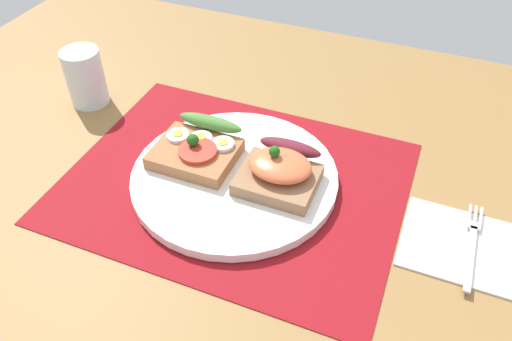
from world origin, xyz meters
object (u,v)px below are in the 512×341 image
sandwich_egg_tomato (198,147)px  drinking_glass (85,77)px  fork (472,243)px  napkin (466,246)px  plate (235,177)px  sandwich_salmon (280,170)px

sandwich_egg_tomato → drinking_glass: (-22.58, 6.97, 1.45)cm
fork → drinking_glass: size_ratio=1.51×
sandwich_egg_tomato → fork: size_ratio=0.79×
napkin → drinking_glass: 58.18cm
fork → napkin: bearing=-145.3°
napkin → fork: bearing=34.7°
plate → sandwich_egg_tomato: (-5.85, 1.44, 2.01)cm
napkin → sandwich_salmon: bearing=177.8°
fork → sandwich_egg_tomato: bearing=178.1°
plate → fork: 29.48cm
sandwich_salmon → drinking_glass: 35.17cm
plate → napkin: plate is taller
plate → sandwich_salmon: bearing=7.9°
plate → sandwich_salmon: 6.49cm
plate → drinking_glass: bearing=163.5°
plate → drinking_glass: drinking_glass is taller
sandwich_egg_tomato → sandwich_salmon: 11.78cm
plate → drinking_glass: size_ratio=3.02×
sandwich_salmon → napkin: sandwich_salmon is taller
sandwich_egg_tomato → sandwich_salmon: (11.75, -0.62, 0.55)cm
sandwich_salmon → fork: bearing=-1.3°
sandwich_egg_tomato → fork: sandwich_egg_tomato is taller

